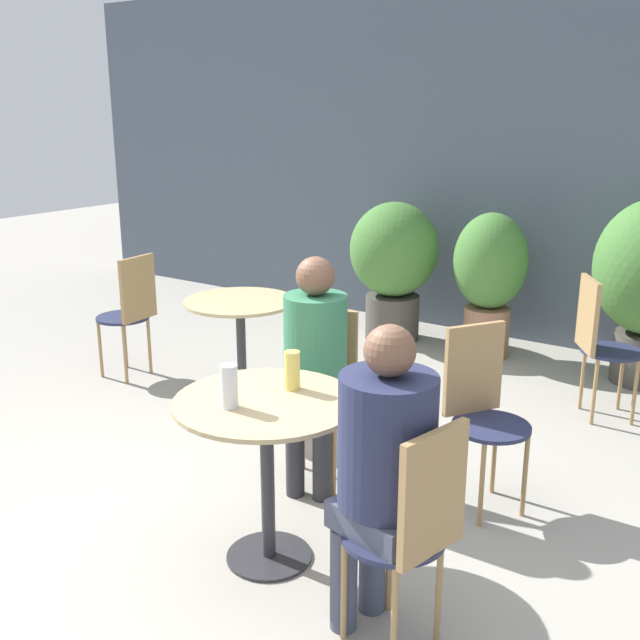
% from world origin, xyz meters
% --- Properties ---
extents(ground_plane, '(20.00, 20.00, 0.00)m').
position_xyz_m(ground_plane, '(0.00, 0.00, 0.00)').
color(ground_plane, '#9E998E').
extents(storefront_wall, '(10.00, 0.06, 3.00)m').
position_xyz_m(storefront_wall, '(0.00, 3.83, 1.50)').
color(storefront_wall, '#4C5666').
rests_on(storefront_wall, ground_plane).
extents(cafe_table_near, '(0.78, 0.78, 0.75)m').
position_xyz_m(cafe_table_near, '(0.17, 0.07, 0.59)').
color(cafe_table_near, '#2D2D33').
rests_on(cafe_table_near, ground_plane).
extents(cafe_table_far, '(0.71, 0.71, 0.75)m').
position_xyz_m(cafe_table_far, '(-0.99, 1.27, 0.57)').
color(cafe_table_far, '#2D2D33').
rests_on(cafe_table_far, ground_plane).
extents(bistro_chair_0, '(0.41, 0.39, 0.91)m').
position_xyz_m(bistro_chair_0, '(0.96, -0.11, 0.54)').
color(bistro_chair_0, '#232847').
rests_on(bistro_chair_0, ground_plane).
extents(bistro_chair_1, '(0.40, 0.42, 0.91)m').
position_xyz_m(bistro_chair_1, '(-0.07, 0.85, 0.54)').
color(bistro_chair_1, '#232847').
rests_on(bistro_chair_1, ground_plane).
extents(bistro_chair_3, '(0.43, 0.43, 0.91)m').
position_xyz_m(bistro_chair_3, '(0.92, 2.47, 0.54)').
color(bistro_chair_3, '#232847').
rests_on(bistro_chair_3, ground_plane).
extents(bistro_chair_4, '(0.44, 0.43, 0.91)m').
position_xyz_m(bistro_chair_4, '(0.73, 1.06, 0.54)').
color(bistro_chair_4, '#232847').
rests_on(bistro_chair_4, ground_plane).
extents(bistro_chair_5, '(0.39, 0.38, 0.91)m').
position_xyz_m(bistro_chair_5, '(-2.05, 1.32, 0.54)').
color(bistro_chair_5, '#232847').
rests_on(bistro_chair_5, ground_plane).
extents(seated_person_0, '(0.39, 0.36, 1.23)m').
position_xyz_m(seated_person_0, '(0.82, -0.08, 0.72)').
color(seated_person_0, '#42475B').
rests_on(seated_person_0, ground_plane).
extents(seated_person_1, '(0.35, 0.37, 1.23)m').
position_xyz_m(seated_person_1, '(-0.03, 0.71, 0.73)').
color(seated_person_1, '#2D2D33').
rests_on(seated_person_1, ground_plane).
extents(beer_glass_0, '(0.07, 0.07, 0.17)m').
position_xyz_m(beer_glass_0, '(0.19, 0.23, 0.84)').
color(beer_glass_0, '#DBC65B').
rests_on(beer_glass_0, cafe_table_near).
extents(beer_glass_1, '(0.07, 0.07, 0.18)m').
position_xyz_m(beer_glass_1, '(0.10, -0.07, 0.84)').
color(beer_glass_1, silver).
rests_on(beer_glass_1, cafe_table_near).
extents(potted_plant_0, '(0.74, 0.74, 1.17)m').
position_xyz_m(potted_plant_0, '(-0.95, 3.21, 0.68)').
color(potted_plant_0, '#47423D').
rests_on(potted_plant_0, ground_plane).
extents(potted_plant_1, '(0.57, 0.57, 1.14)m').
position_xyz_m(potted_plant_1, '(-0.12, 3.24, 0.67)').
color(potted_plant_1, '#93664C').
rests_on(potted_plant_1, ground_plane).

